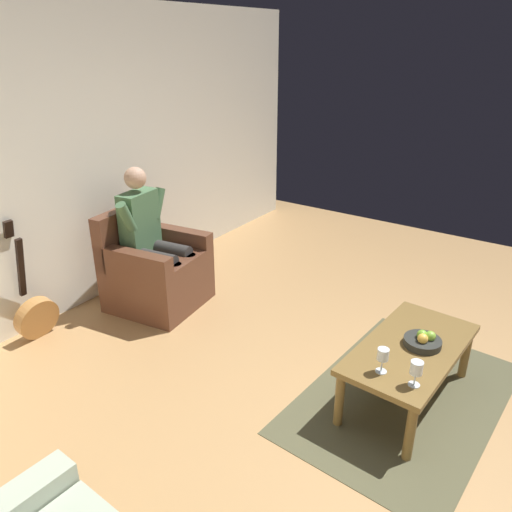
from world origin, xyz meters
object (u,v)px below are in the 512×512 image
(coffee_table, at_px, (410,353))
(wine_glass_near, at_px, (416,369))
(fruit_bowl, at_px, (423,341))
(person_seated, at_px, (152,235))
(guitar, at_px, (35,313))
(wine_glass_far, at_px, (382,356))
(armchair, at_px, (155,271))

(coffee_table, bearing_deg, wine_glass_near, 20.62)
(wine_glass_near, relative_size, fruit_bowl, 0.67)
(person_seated, distance_m, guitar, 1.16)
(person_seated, relative_size, coffee_table, 1.12)
(wine_glass_near, bearing_deg, fruit_bowl, -168.75)
(coffee_table, bearing_deg, wine_glass_far, -9.93)
(wine_glass_far, relative_size, fruit_bowl, 0.67)
(person_seated, height_order, wine_glass_near, person_seated)
(armchair, xyz_separation_m, coffee_table, (0.01, 2.40, 0.04))
(coffee_table, height_order, wine_glass_far, wine_glass_far)
(armchair, distance_m, fruit_bowl, 2.46)
(person_seated, relative_size, wine_glass_far, 7.83)
(person_seated, bearing_deg, wine_glass_far, 72.68)
(coffee_table, height_order, wine_glass_near, wine_glass_near)
(wine_glass_far, bearing_deg, fruit_bowl, 163.64)
(wine_glass_near, xyz_separation_m, fruit_bowl, (-0.44, -0.09, -0.08))
(wine_glass_near, xyz_separation_m, wine_glass_far, (-0.01, -0.21, 0.00))
(armchair, bearing_deg, wine_glass_far, 72.73)
(person_seated, bearing_deg, wine_glass_near, 73.18)
(coffee_table, bearing_deg, fruit_bowl, 130.14)
(person_seated, relative_size, wine_glass_near, 7.83)
(guitar, bearing_deg, fruit_bowl, 109.55)
(fruit_bowl, bearing_deg, wine_glass_far, -16.36)
(person_seated, relative_size, guitar, 1.28)
(armchair, relative_size, guitar, 0.89)
(guitar, relative_size, fruit_bowl, 4.10)
(armchair, relative_size, coffee_table, 0.78)
(armchair, bearing_deg, fruit_bowl, 83.08)
(wine_glass_near, height_order, wine_glass_far, same)
(coffee_table, relative_size, guitar, 1.14)
(wine_glass_far, bearing_deg, guitar, -77.85)
(armchair, xyz_separation_m, wine_glass_far, (0.39, 2.33, 0.22))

